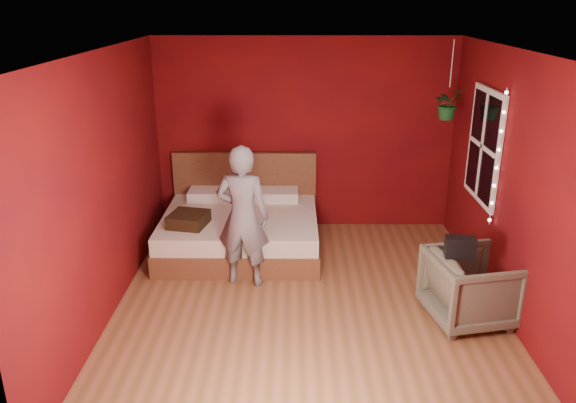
{
  "coord_description": "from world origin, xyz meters",
  "views": [
    {
      "loc": [
        -0.16,
        -5.19,
        3.06
      ],
      "look_at": [
        -0.21,
        0.4,
        1.02
      ],
      "focal_mm": 35.0,
      "sensor_mm": 36.0,
      "label": 1
    }
  ],
  "objects": [
    {
      "name": "bed",
      "position": [
        -0.82,
        1.46,
        0.28
      ],
      "size": [
        1.96,
        1.66,
        1.08
      ],
      "color": "brown",
      "rests_on": "ground"
    },
    {
      "name": "person",
      "position": [
        -0.7,
        0.5,
        0.8
      ],
      "size": [
        0.64,
        0.48,
        1.61
      ],
      "primitive_type": "imported",
      "rotation": [
        0.0,
        0.0,
        2.97
      ],
      "color": "slate",
      "rests_on": "ground"
    },
    {
      "name": "floor",
      "position": [
        0.0,
        0.0,
        0.0
      ],
      "size": [
        4.5,
        4.5,
        0.0
      ],
      "primitive_type": "plane",
      "color": "brown",
      "rests_on": "ground"
    },
    {
      "name": "armchair",
      "position": [
        1.6,
        -0.26,
        0.36
      ],
      "size": [
        0.94,
        0.92,
        0.72
      ],
      "primitive_type": "imported",
      "rotation": [
        0.0,
        0.0,
        1.78
      ],
      "color": "#5C5A48",
      "rests_on": "ground"
    },
    {
      "name": "room_walls",
      "position": [
        0.0,
        0.0,
        1.68
      ],
      "size": [
        4.04,
        4.54,
        2.62
      ],
      "color": "maroon",
      "rests_on": "ground"
    },
    {
      "name": "throw_pillow",
      "position": [
        -1.4,
        1.01,
        0.56
      ],
      "size": [
        0.5,
        0.5,
        0.15
      ],
      "primitive_type": "cube",
      "rotation": [
        0.0,
        0.0,
        -0.21
      ],
      "color": "black",
      "rests_on": "bed"
    },
    {
      "name": "fairy_lights",
      "position": [
        1.94,
        0.37,
        1.5
      ],
      "size": [
        0.04,
        0.04,
        1.45
      ],
      "color": "silver",
      "rests_on": "room_walls"
    },
    {
      "name": "hanging_plant",
      "position": [
        1.7,
        1.55,
        1.86
      ],
      "size": [
        0.44,
        0.42,
        0.94
      ],
      "color": "silver",
      "rests_on": "room_walls"
    },
    {
      "name": "window",
      "position": [
        1.97,
        0.9,
        1.5
      ],
      "size": [
        0.05,
        0.97,
        1.27
      ],
      "color": "white",
      "rests_on": "room_walls"
    },
    {
      "name": "handbag",
      "position": [
        1.44,
        -0.31,
        0.82
      ],
      "size": [
        0.29,
        0.17,
        0.2
      ],
      "primitive_type": "cube",
      "rotation": [
        0.0,
        0.0,
        -0.11
      ],
      "color": "black",
      "rests_on": "armchair"
    }
  ]
}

